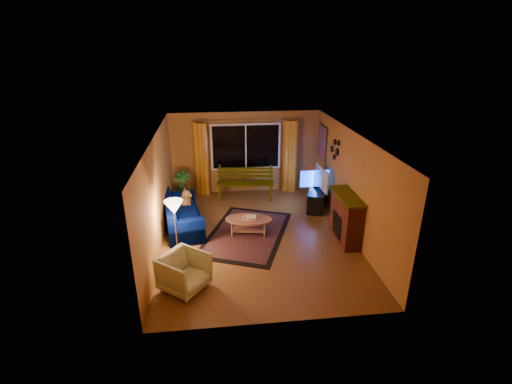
{
  "coord_description": "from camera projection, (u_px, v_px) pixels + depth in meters",
  "views": [
    {
      "loc": [
        -0.97,
        -7.9,
        4.43
      ],
      "look_at": [
        0.0,
        0.3,
        1.05
      ],
      "focal_mm": 26.0,
      "sensor_mm": 36.0,
      "label": 1
    }
  ],
  "objects": [
    {
      "name": "curtain_rod",
      "position": [
        246.0,
        121.0,
        10.86
      ],
      "size": [
        3.2,
        0.03,
        0.03
      ],
      "primitive_type": "cylinder",
      "rotation": [
        0.0,
        1.57,
        0.0
      ],
      "color": "#BF8C3F",
      "rests_on": "wall_back"
    },
    {
      "name": "television",
      "position": [
        318.0,
        178.0,
        10.38
      ],
      "size": [
        0.17,
        1.04,
        0.6
      ],
      "primitive_type": "imported",
      "rotation": [
        0.0,
        0.0,
        1.6
      ],
      "color": "black",
      "rests_on": "tv_console"
    },
    {
      "name": "floor",
      "position": [
        257.0,
        237.0,
        9.05
      ],
      "size": [
        4.5,
        6.0,
        0.02
      ],
      "primitive_type": "cube",
      "color": "brown",
      "rests_on": "ground"
    },
    {
      "name": "dog",
      "position": [
        185.0,
        199.0,
        9.64
      ],
      "size": [
        0.36,
        0.44,
        0.44
      ],
      "primitive_type": null,
      "rotation": [
        0.0,
        0.0,
        -0.18
      ],
      "color": "#9D6D37",
      "rests_on": "sofa"
    },
    {
      "name": "tv_console",
      "position": [
        317.0,
        197.0,
        10.59
      ],
      "size": [
        0.87,
        1.4,
        0.56
      ],
      "primitive_type": "cube",
      "rotation": [
        0.0,
        0.0,
        -0.34
      ],
      "color": "black",
      "rests_on": "ground"
    },
    {
      "name": "window",
      "position": [
        246.0,
        147.0,
        11.2
      ],
      "size": [
        2.0,
        0.02,
        1.3
      ],
      "primitive_type": "cube",
      "color": "black",
      "rests_on": "wall_back"
    },
    {
      "name": "bench",
      "position": [
        245.0,
        191.0,
        11.11
      ],
      "size": [
        1.72,
        0.66,
        0.5
      ],
      "primitive_type": "cube",
      "rotation": [
        0.0,
        0.0,
        -0.11
      ],
      "color": "#383500",
      "rests_on": "ground"
    },
    {
      "name": "ceiling",
      "position": [
        258.0,
        135.0,
        8.09
      ],
      "size": [
        4.5,
        6.0,
        0.02
      ],
      "primitive_type": "cube",
      "color": "white",
      "rests_on": "ground"
    },
    {
      "name": "floor_lamp",
      "position": [
        176.0,
        229.0,
        8.02
      ],
      "size": [
        0.27,
        0.27,
        1.29
      ],
      "primitive_type": "cylinder",
      "rotation": [
        0.0,
        0.0,
        -0.3
      ],
      "color": "#BF8C3F",
      "rests_on": "ground"
    },
    {
      "name": "painting",
      "position": [
        322.0,
        142.0,
        10.91
      ],
      "size": [
        0.04,
        0.76,
        0.96
      ],
      "primitive_type": "cube",
      "color": "#CB4530",
      "rests_on": "wall_right"
    },
    {
      "name": "curtain_left",
      "position": [
        201.0,
        160.0,
        11.12
      ],
      "size": [
        0.36,
        0.36,
        2.24
      ],
      "primitive_type": "cylinder",
      "color": "orange",
      "rests_on": "ground"
    },
    {
      "name": "curtain_right",
      "position": [
        290.0,
        156.0,
        11.41
      ],
      "size": [
        0.36,
        0.36,
        2.24
      ],
      "primitive_type": "cylinder",
      "color": "orange",
      "rests_on": "ground"
    },
    {
      "name": "wall_left",
      "position": [
        158.0,
        193.0,
        8.33
      ],
      "size": [
        0.02,
        6.0,
        2.5
      ],
      "primitive_type": "cube",
      "color": "#B67333",
      "rests_on": "ground"
    },
    {
      "name": "wall_right",
      "position": [
        352.0,
        185.0,
        8.82
      ],
      "size": [
        0.02,
        6.0,
        2.5
      ],
      "primitive_type": "cube",
      "color": "#B67333",
      "rests_on": "ground"
    },
    {
      "name": "coffee_table",
      "position": [
        249.0,
        226.0,
        9.1
      ],
      "size": [
        1.33,
        1.33,
        0.42
      ],
      "primitive_type": "cylinder",
      "rotation": [
        0.0,
        0.0,
        -0.18
      ],
      "color": "#A7674F",
      "rests_on": "ground"
    },
    {
      "name": "sofa",
      "position": [
        183.0,
        214.0,
        9.31
      ],
      "size": [
        1.16,
        2.06,
        0.79
      ],
      "primitive_type": "cube",
      "rotation": [
        0.0,
        0.0,
        0.17
      ],
      "color": "#00093D",
      "rests_on": "ground"
    },
    {
      "name": "armchair",
      "position": [
        184.0,
        271.0,
        7.0
      ],
      "size": [
        1.05,
        1.06,
        0.8
      ],
      "primitive_type": "imported",
      "rotation": [
        0.0,
        0.0,
        0.9
      ],
      "color": "beige",
      "rests_on": "ground"
    },
    {
      "name": "potted_plant",
      "position": [
        182.0,
        187.0,
        10.81
      ],
      "size": [
        0.62,
        0.62,
        0.94
      ],
      "primitive_type": "imported",
      "rotation": [
        0.0,
        0.0,
        0.22
      ],
      "color": "#235B1E",
      "rests_on": "ground"
    },
    {
      "name": "rug",
      "position": [
        247.0,
        233.0,
        9.16
      ],
      "size": [
        2.65,
        3.23,
        0.02
      ],
      "primitive_type": "cube",
      "rotation": [
        0.0,
        0.0,
        -0.37
      ],
      "color": "#65280D",
      "rests_on": "ground"
    },
    {
      "name": "mirror_cluster",
      "position": [
        334.0,
        148.0,
        9.8
      ],
      "size": [
        0.06,
        0.6,
        0.56
      ],
      "primitive_type": null,
      "color": "black",
      "rests_on": "wall_right"
    },
    {
      "name": "wall_back",
      "position": [
        246.0,
        153.0,
        11.34
      ],
      "size": [
        4.5,
        0.02,
        2.5
      ],
      "primitive_type": "cube",
      "color": "#B67333",
      "rests_on": "ground"
    },
    {
      "name": "fireplace",
      "position": [
        346.0,
        219.0,
        8.69
      ],
      "size": [
        0.4,
        1.2,
        1.1
      ],
      "primitive_type": "cube",
      "color": "maroon",
      "rests_on": "ground"
    }
  ]
}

